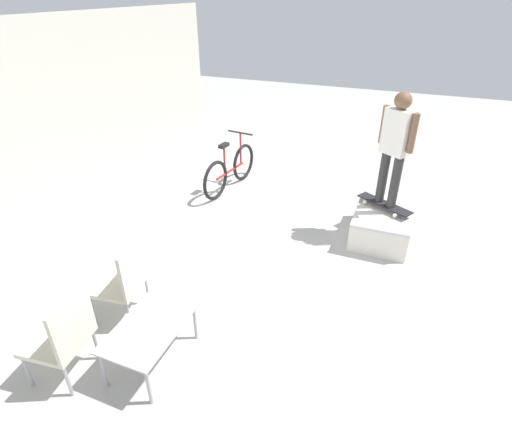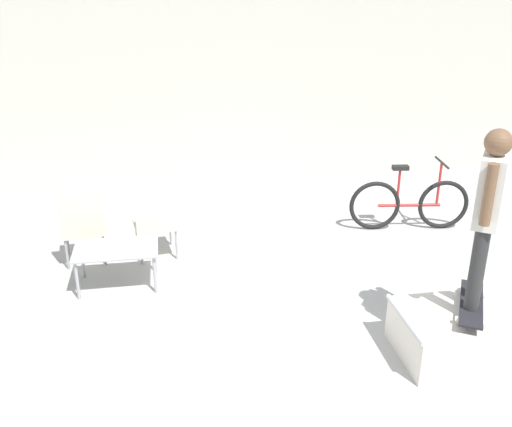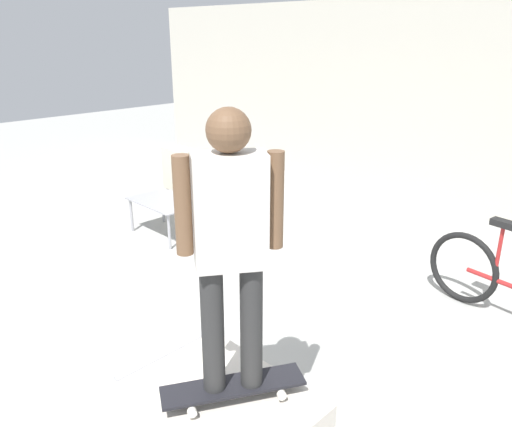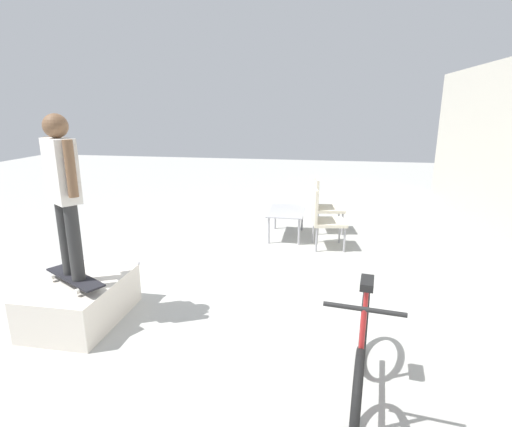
{
  "view_description": "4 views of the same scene",
  "coord_description": "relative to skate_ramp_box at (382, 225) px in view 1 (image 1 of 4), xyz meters",
  "views": [
    {
      "loc": [
        -3.74,
        -1.31,
        3.34
      ],
      "look_at": [
        0.4,
        0.34,
        0.81
      ],
      "focal_mm": 28.0,
      "sensor_mm": 36.0,
      "label": 1
    },
    {
      "loc": [
        -0.88,
        -5.29,
        3.3
      ],
      "look_at": [
        0.1,
        0.64,
        0.81
      ],
      "focal_mm": 40.0,
      "sensor_mm": 36.0,
      "label": 2
    },
    {
      "loc": [
        3.62,
        -2.77,
        2.51
      ],
      "look_at": [
        0.27,
        0.59,
        0.78
      ],
      "focal_mm": 35.0,
      "sensor_mm": 36.0,
      "label": 3
    },
    {
      "loc": [
        5.22,
        1.34,
        2.23
      ],
      "look_at": [
        0.02,
        0.43,
        0.81
      ],
      "focal_mm": 28.0,
      "sensor_mm": 36.0,
      "label": 4
    }
  ],
  "objects": [
    {
      "name": "person_skater",
      "position": [
        0.09,
        0.02,
        1.27
      ],
      "size": [
        0.38,
        0.49,
        1.63
      ],
      "rotation": [
        0.0,
        0.0,
        0.97
      ],
      "color": "#2D2D2D",
      "rests_on": "skateboard_on_ramp"
    },
    {
      "name": "ground_plane",
      "position": [
        -1.73,
        1.17,
        -0.22
      ],
      "size": [
        24.0,
        24.0,
        0.0
      ],
      "primitive_type": "plane",
      "color": "#A8A8A3"
    },
    {
      "name": "patio_chair_right",
      "position": [
        -2.77,
        2.5,
        0.31
      ],
      "size": [
        0.59,
        0.59,
        0.99
      ],
      "rotation": [
        0.0,
        0.0,
        3.29
      ],
      "color": "#99999E",
      "rests_on": "ground_plane"
    },
    {
      "name": "bicycle",
      "position": [
        0.72,
        2.84,
        0.15
      ],
      "size": [
        1.68,
        0.52,
        0.99
      ],
      "rotation": [
        0.0,
        0.0,
        -0.13
      ],
      "color": "black",
      "rests_on": "ground_plane"
    },
    {
      "name": "skateboard_on_ramp",
      "position": [
        0.09,
        0.02,
        0.31
      ],
      "size": [
        0.6,
        0.84,
        0.07
      ],
      "rotation": [
        0.0,
        0.0,
        1.05
      ],
      "color": "black",
      "rests_on": "skate_ramp_box"
    },
    {
      "name": "coffee_table",
      "position": [
        -3.23,
        1.87,
        0.19
      ],
      "size": [
        0.94,
        0.6,
        0.47
      ],
      "color": "#9E9EA3",
      "rests_on": "ground_plane"
    },
    {
      "name": "patio_chair_left",
      "position": [
        -3.66,
        2.5,
        0.31
      ],
      "size": [
        0.58,
        0.58,
        0.99
      ],
      "rotation": [
        0.0,
        0.0,
        3.27
      ],
      "color": "#99999E",
      "rests_on": "ground_plane"
    },
    {
      "name": "skate_ramp_box",
      "position": [
        0.0,
        0.0,
        0.0
      ],
      "size": [
        1.15,
        0.8,
        0.47
      ],
      "color": "silver",
      "rests_on": "ground_plane"
    }
  ]
}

